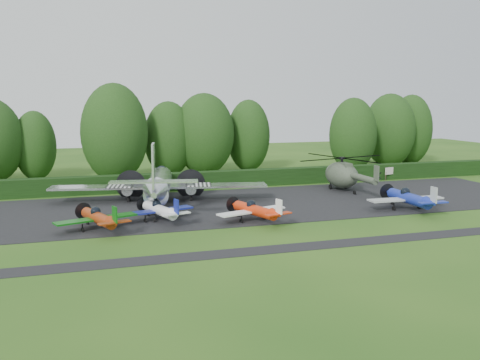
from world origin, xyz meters
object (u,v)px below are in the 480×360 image
object	(u,v)px
light_plane_red	(98,218)
light_plane_white	(159,210)
sign_board	(393,171)
light_plane_orange	(255,210)
light_plane_blue	(409,198)
helicopter	(342,173)
transport_plane	(160,185)

from	to	relation	value
light_plane_red	light_plane_white	size ratio (longest dim) A/B	1.03
light_plane_white	sign_board	xyz separation A→B (m)	(33.26, 15.09, 0.08)
light_plane_red	light_plane_white	bearing A→B (deg)	37.98
light_plane_orange	sign_board	bearing A→B (deg)	53.22
light_plane_white	sign_board	size ratio (longest dim) A/B	2.31
light_plane_blue	sign_board	distance (m)	20.10
light_plane_white	light_plane_orange	size ratio (longest dim) A/B	0.99
light_plane_red	light_plane_orange	bearing A→B (deg)	15.43
light_plane_blue	helicopter	xyz separation A→B (m)	(-0.69, 12.14, 0.87)
light_plane_white	sign_board	distance (m)	36.52
light_plane_orange	transport_plane	bearing A→B (deg)	141.05
transport_plane	light_plane_red	distance (m)	11.51
light_plane_red	helicopter	distance (m)	30.30
transport_plane	light_plane_orange	xyz separation A→B (m)	(6.66, -10.34, -0.92)
light_plane_red	light_plane_blue	bearing A→B (deg)	17.74
helicopter	transport_plane	bearing A→B (deg)	-175.68
helicopter	sign_board	xyz separation A→B (m)	(10.45, 5.43, -0.96)
light_plane_orange	light_plane_white	bearing A→B (deg)	179.81
sign_board	helicopter	bearing A→B (deg)	-135.90
transport_plane	light_plane_white	distance (m)	7.86
helicopter	light_plane_orange	bearing A→B (deg)	-141.38
transport_plane	light_plane_orange	world-z (taller)	transport_plane
sign_board	light_plane_red	bearing A→B (deg)	-139.68
light_plane_red	helicopter	xyz separation A→B (m)	(28.04, 11.45, 1.01)
light_plane_blue	helicopter	bearing A→B (deg)	92.21
helicopter	sign_board	bearing A→B (deg)	26.61
helicopter	sign_board	world-z (taller)	helicopter
transport_plane	light_plane_blue	bearing A→B (deg)	-36.14
transport_plane	sign_board	world-z (taller)	transport_plane
light_plane_white	light_plane_orange	world-z (taller)	light_plane_orange
light_plane_orange	light_plane_blue	bearing A→B (deg)	18.84
helicopter	light_plane_white	bearing A→B (deg)	-157.90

